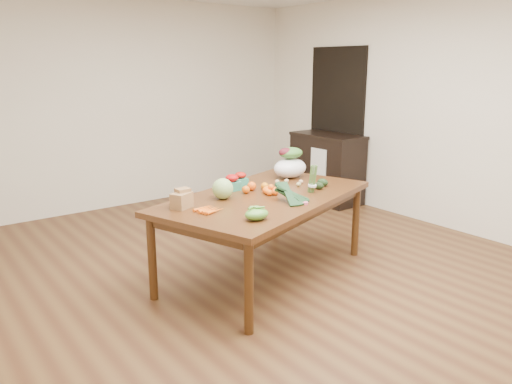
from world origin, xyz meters
TOP-DOWN VIEW (x-y plane):
  - floor at (0.00, 0.00)m, footprint 6.00×6.00m
  - room_walls at (0.00, 0.00)m, footprint 5.02×6.02m
  - dining_table at (-0.04, -0.00)m, footprint 2.25×1.69m
  - doorway_dark at (2.48, 1.60)m, footprint 0.02×1.00m
  - cabinet at (2.22, 1.50)m, footprint 0.52×1.02m
  - dish_towel at (1.96, 1.40)m, footprint 0.02×0.28m
  - paper_bag at (-0.82, 0.08)m, footprint 0.26×0.24m
  - cabbage at (-0.41, 0.11)m, footprint 0.18×0.18m
  - strawberry_basket_a at (-0.17, 0.32)m, footprint 0.16×0.16m
  - strawberry_basket_b at (-0.01, 0.42)m, footprint 0.14×0.14m
  - orange_a at (-0.14, 0.15)m, footprint 0.07×0.07m
  - orange_b at (-0.04, 0.20)m, footprint 0.08×0.08m
  - orange_c at (0.07, 0.15)m, footprint 0.07×0.07m
  - mandarin_cluster at (0.03, 0.01)m, footprint 0.23×0.23m
  - carrots at (-0.70, -0.12)m, footprint 0.27×0.25m
  - snap_pea_bag at (-0.53, -0.53)m, footprint 0.19×0.14m
  - kale_bunch at (0.00, -0.34)m, footprint 0.43×0.48m
  - asparagus_bundle at (0.35, -0.18)m, footprint 0.11×0.14m
  - potato_a at (0.29, 0.12)m, footprint 0.05×0.04m
  - potato_b at (0.40, 0.06)m, footprint 0.05×0.04m
  - potato_c at (0.40, 0.23)m, footprint 0.05×0.04m
  - potato_d at (0.31, 0.26)m, footprint 0.05×0.05m
  - potato_e at (0.50, 0.13)m, footprint 0.05×0.04m
  - avocado_a at (0.48, -0.13)m, footprint 0.09×0.11m
  - avocado_b at (0.59, -0.07)m, footprint 0.10×0.13m
  - salad_bag at (0.59, 0.40)m, footprint 0.43×0.37m

SIDE VIEW (x-z plane):
  - floor at x=0.00m, z-range 0.00..0.00m
  - dining_table at x=-0.04m, z-range 0.00..0.75m
  - cabinet at x=2.22m, z-range 0.00..0.94m
  - dish_towel at x=1.96m, z-range 0.33..0.78m
  - carrots at x=-0.70m, z-range 0.75..0.78m
  - potato_e at x=0.50m, z-range 0.75..0.79m
  - potato_a at x=0.29m, z-range 0.75..0.79m
  - potato_c at x=0.40m, z-range 0.75..0.79m
  - potato_b at x=0.40m, z-range 0.75..0.79m
  - potato_d at x=0.31m, z-range 0.75..0.79m
  - avocado_a at x=0.48m, z-range 0.75..0.82m
  - orange_c at x=0.07m, z-range 0.75..0.82m
  - orange_a at x=-0.14m, z-range 0.75..0.82m
  - avocado_b at x=0.59m, z-range 0.75..0.82m
  - orange_b at x=-0.04m, z-range 0.75..0.83m
  - snap_pea_bag at x=-0.53m, z-range 0.75..0.84m
  - mandarin_cluster at x=0.03m, z-range 0.75..0.84m
  - strawberry_basket_b at x=-0.01m, z-range 0.75..0.85m
  - strawberry_basket_a at x=-0.17m, z-range 0.75..0.86m
  - paper_bag at x=-0.82m, z-range 0.75..0.90m
  - kale_bunch at x=0.00m, z-range 0.75..0.91m
  - cabbage at x=-0.41m, z-range 0.75..0.93m
  - asparagus_bundle at x=0.35m, z-range 0.75..1.00m
  - salad_bag at x=0.59m, z-range 0.75..1.03m
  - doorway_dark at x=2.48m, z-range 0.00..2.10m
  - room_walls at x=0.00m, z-range 0.00..2.70m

